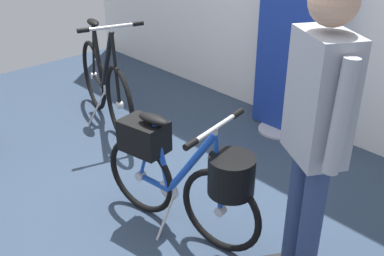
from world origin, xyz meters
name	(u,v)px	position (x,y,z in m)	size (l,w,h in m)	color
ground_plane	(147,209)	(0.00, 0.00, 0.00)	(6.40, 6.40, 0.00)	#2D3D51
floor_banner_stand	(287,39)	(-0.10, 1.57, 0.84)	(0.60, 0.36, 1.85)	#B7B7BC
folding_bike_foreground	(184,173)	(0.33, 0.04, 0.43)	(1.14, 0.53, 0.82)	black
display_bike_left	(105,85)	(-1.27, 0.55, 0.37)	(1.39, 0.57, 1.00)	black
visitor_near_wall	(315,130)	(1.05, 0.23, 0.92)	(0.46, 0.38, 1.62)	navy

